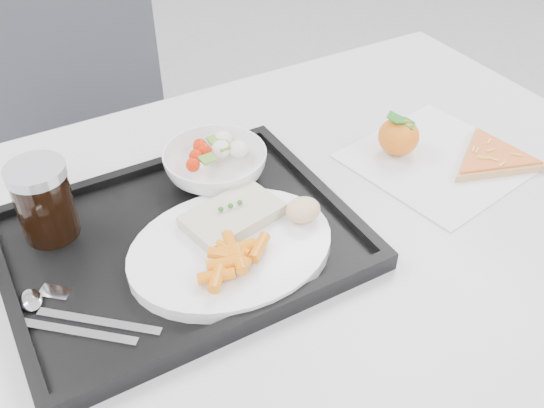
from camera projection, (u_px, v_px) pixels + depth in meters
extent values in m
cube|color=#AEAEB0|center=(279.00, 229.00, 0.86)|extent=(1.20, 0.80, 0.03)
cylinder|color=#47474C|center=(394.00, 191.00, 1.54)|extent=(0.04, 0.04, 0.72)
cube|color=#3A3B41|center=(109.00, 190.00, 1.39)|extent=(0.54, 0.54, 0.04)
cube|color=#3A3B41|center=(64.00, 58.00, 1.36)|extent=(0.41, 0.17, 0.46)
cylinder|color=#47474C|center=(75.00, 340.00, 1.35)|extent=(0.03, 0.03, 0.43)
cylinder|color=#47474C|center=(220.00, 282.00, 1.49)|extent=(0.03, 0.03, 0.43)
cylinder|color=#47474C|center=(37.00, 245.00, 1.59)|extent=(0.03, 0.03, 0.43)
cylinder|color=#47474C|center=(164.00, 202.00, 1.73)|extent=(0.03, 0.03, 0.43)
cube|color=black|center=(181.00, 243.00, 0.81)|extent=(0.45, 0.35, 0.01)
cube|color=black|center=(136.00, 171.00, 0.91)|extent=(0.45, 0.02, 0.01)
cube|color=black|center=(238.00, 322.00, 0.69)|extent=(0.45, 0.02, 0.01)
cube|color=black|center=(317.00, 186.00, 0.88)|extent=(0.02, 0.32, 0.01)
cube|color=black|center=(10.00, 298.00, 0.72)|extent=(0.02, 0.32, 0.01)
cylinder|color=white|center=(231.00, 249.00, 0.78)|extent=(0.27, 0.27, 0.02)
cube|color=beige|center=(233.00, 215.00, 0.80)|extent=(0.14, 0.10, 0.02)
sphere|color=#236B1C|center=(221.00, 209.00, 0.79)|extent=(0.01, 0.01, 0.01)
sphere|color=#236B1C|center=(230.00, 206.00, 0.79)|extent=(0.01, 0.01, 0.01)
sphere|color=#236B1C|center=(240.00, 202.00, 0.80)|extent=(0.01, 0.01, 0.01)
ellipsoid|color=beige|center=(303.00, 210.00, 0.80)|extent=(0.06, 0.05, 0.03)
imported|color=white|center=(215.00, 165.00, 0.89)|extent=(0.15, 0.15, 0.05)
cylinder|color=black|center=(45.00, 204.00, 0.78)|extent=(0.07, 0.07, 0.10)
cylinder|color=#A5A8AD|center=(35.00, 172.00, 0.75)|extent=(0.08, 0.08, 0.01)
cube|color=silver|center=(75.00, 332.00, 0.68)|extent=(0.12, 0.11, 0.00)
ellipsoid|color=silver|center=(31.00, 300.00, 0.72)|extent=(0.05, 0.05, 0.01)
cube|color=silver|center=(99.00, 322.00, 0.69)|extent=(0.12, 0.11, 0.00)
cube|color=silver|center=(55.00, 292.00, 0.73)|extent=(0.04, 0.04, 0.00)
cube|color=silver|center=(438.00, 160.00, 0.97)|extent=(0.29, 0.28, 0.00)
ellipsoid|color=orange|center=(399.00, 136.00, 0.96)|extent=(0.08, 0.08, 0.06)
cube|color=#236B1C|center=(401.00, 120.00, 0.94)|extent=(0.04, 0.05, 0.02)
cube|color=#236B1C|center=(401.00, 120.00, 0.94)|extent=(0.04, 0.02, 0.02)
cylinder|color=tan|center=(493.00, 158.00, 0.96)|extent=(0.21, 0.21, 0.01)
cylinder|color=red|center=(494.00, 154.00, 0.95)|extent=(0.18, 0.18, 0.00)
cube|color=#EABC47|center=(502.00, 164.00, 0.92)|extent=(0.02, 0.01, 0.00)
cube|color=#EABC47|center=(477.00, 151.00, 0.95)|extent=(0.02, 0.01, 0.00)
cube|color=#EABC47|center=(489.00, 141.00, 0.97)|extent=(0.02, 0.01, 0.00)
cube|color=#EABC47|center=(483.00, 158.00, 0.94)|extent=(0.01, 0.01, 0.00)
cube|color=#EABC47|center=(491.00, 150.00, 0.95)|extent=(0.02, 0.01, 0.00)
cube|color=#EABC47|center=(516.00, 155.00, 0.94)|extent=(0.01, 0.01, 0.00)
cube|color=#EABC47|center=(492.00, 159.00, 0.94)|extent=(0.01, 0.02, 0.00)
cube|color=#EABC47|center=(473.00, 149.00, 0.96)|extent=(0.01, 0.01, 0.00)
cylinder|color=orange|center=(239.00, 258.00, 0.73)|extent=(0.03, 0.05, 0.01)
cylinder|color=orange|center=(239.00, 248.00, 0.74)|extent=(0.05, 0.02, 0.01)
cylinder|color=orange|center=(233.00, 250.00, 0.74)|extent=(0.04, 0.04, 0.01)
cylinder|color=orange|center=(259.00, 248.00, 0.75)|extent=(0.04, 0.04, 0.01)
cylinder|color=orange|center=(233.00, 257.00, 0.73)|extent=(0.03, 0.05, 0.01)
cylinder|color=orange|center=(225.00, 263.00, 0.72)|extent=(0.05, 0.03, 0.01)
cylinder|color=orange|center=(226.00, 255.00, 0.73)|extent=(0.04, 0.04, 0.01)
cylinder|color=orange|center=(217.00, 276.00, 0.71)|extent=(0.04, 0.04, 0.01)
cylinder|color=orange|center=(231.00, 246.00, 0.74)|extent=(0.02, 0.05, 0.01)
cylinder|color=orange|center=(216.00, 276.00, 0.71)|extent=(0.05, 0.03, 0.01)
sphere|color=red|center=(193.00, 165.00, 0.87)|extent=(0.02, 0.02, 0.02)
sphere|color=red|center=(204.00, 150.00, 0.90)|extent=(0.02, 0.02, 0.02)
sphere|color=red|center=(196.00, 157.00, 0.89)|extent=(0.02, 0.02, 0.02)
sphere|color=red|center=(200.00, 148.00, 0.91)|extent=(0.02, 0.02, 0.02)
sphere|color=red|center=(200.00, 145.00, 0.91)|extent=(0.02, 0.02, 0.02)
ellipsoid|color=silver|center=(221.00, 149.00, 0.91)|extent=(0.03, 0.03, 0.02)
ellipsoid|color=silver|center=(238.00, 149.00, 0.91)|extent=(0.03, 0.03, 0.02)
ellipsoid|color=silver|center=(223.00, 139.00, 0.93)|extent=(0.03, 0.03, 0.02)
cube|color=#568B2B|center=(215.00, 140.00, 0.92)|extent=(0.02, 0.02, 0.00)
cube|color=#568B2B|center=(224.00, 146.00, 0.90)|extent=(0.02, 0.02, 0.00)
cube|color=#568B2B|center=(207.00, 159.00, 0.88)|extent=(0.02, 0.02, 0.00)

